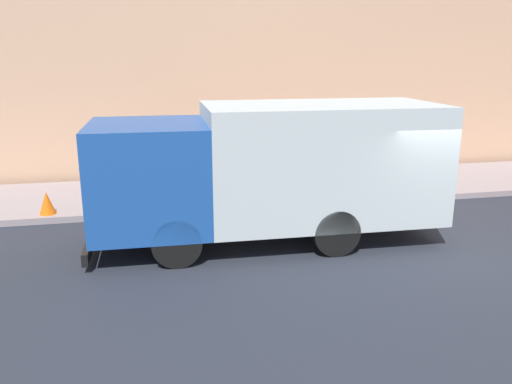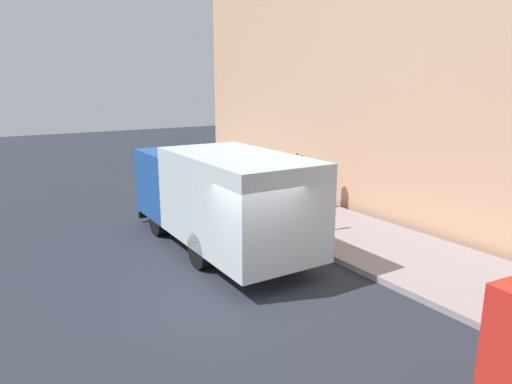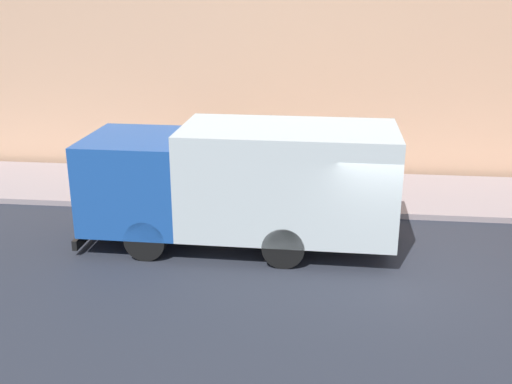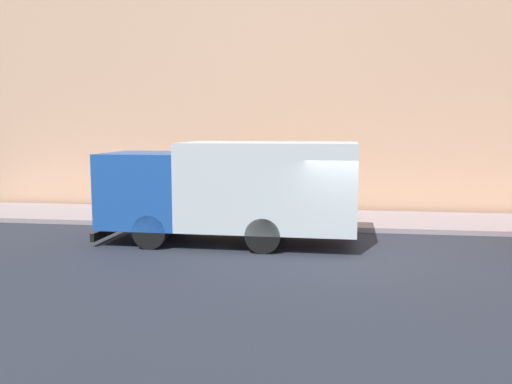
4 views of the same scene
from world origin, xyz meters
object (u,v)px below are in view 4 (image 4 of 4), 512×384
(pedestrian_walking, at_px, (225,187))
(street_sign_post, at_px, (259,179))
(traffic_cone_orange, at_px, (104,211))
(large_utility_truck, at_px, (232,187))
(pedestrian_standing, at_px, (176,189))

(pedestrian_walking, height_order, street_sign_post, street_sign_post)
(pedestrian_walking, distance_m, traffic_cone_orange, 4.77)
(traffic_cone_orange, bearing_deg, street_sign_post, -89.25)
(large_utility_truck, xyz_separation_m, street_sign_post, (2.46, -0.45, 0.02))
(large_utility_truck, relative_size, pedestrian_standing, 4.43)
(pedestrian_walking, xyz_separation_m, traffic_cone_orange, (-2.95, 3.70, -0.58))
(pedestrian_walking, bearing_deg, large_utility_truck, 52.64)
(large_utility_truck, bearing_deg, traffic_cone_orange, 65.41)
(pedestrian_standing, bearing_deg, street_sign_post, 136.71)
(pedestrian_standing, xyz_separation_m, street_sign_post, (-1.78, -3.43, 0.61))
(street_sign_post, bearing_deg, traffic_cone_orange, 90.75)
(pedestrian_walking, xyz_separation_m, pedestrian_standing, (-1.10, 1.67, 0.02))
(street_sign_post, bearing_deg, pedestrian_standing, 62.53)
(pedestrian_walking, xyz_separation_m, street_sign_post, (-2.88, -1.76, 0.62))
(large_utility_truck, distance_m, pedestrian_standing, 5.22)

